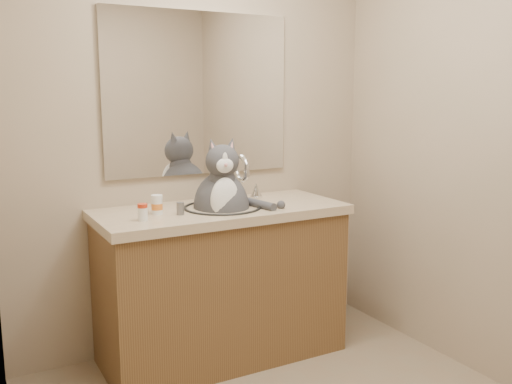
# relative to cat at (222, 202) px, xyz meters

# --- Properties ---
(room) EXTENTS (2.22, 2.52, 2.42)m
(room) POSITION_rel_cat_xyz_m (0.00, -0.95, 0.32)
(room) COLOR #87755D
(room) RESTS_ON ground
(vanity) EXTENTS (1.34, 0.59, 1.12)m
(vanity) POSITION_rel_cat_xyz_m (0.00, 0.02, -0.44)
(vanity) COLOR brown
(vanity) RESTS_ON ground
(mirror) EXTENTS (1.10, 0.02, 0.90)m
(mirror) POSITION_rel_cat_xyz_m (0.00, 0.29, 0.57)
(mirror) COLOR white
(mirror) RESTS_ON room
(shower_curtain) EXTENTS (0.02, 1.30, 1.93)m
(shower_curtain) POSITION_rel_cat_xyz_m (-1.05, -0.85, 0.15)
(shower_curtain) COLOR #C2B993
(shower_curtain) RESTS_ON ground
(cat) EXTENTS (0.41, 0.42, 0.59)m
(cat) POSITION_rel_cat_xyz_m (0.00, 0.00, 0.00)
(cat) COLOR #414146
(cat) RESTS_ON vanity
(pill_bottle_redcap) EXTENTS (0.05, 0.05, 0.08)m
(pill_bottle_redcap) POSITION_rel_cat_xyz_m (-0.47, -0.09, 0.01)
(pill_bottle_redcap) COLOR white
(pill_bottle_redcap) RESTS_ON vanity
(pill_bottle_orange) EXTENTS (0.06, 0.06, 0.10)m
(pill_bottle_orange) POSITION_rel_cat_xyz_m (-0.36, 0.01, 0.02)
(pill_bottle_orange) COLOR white
(pill_bottle_orange) RESTS_ON vanity
(grey_canister) EXTENTS (0.05, 0.05, 0.06)m
(grey_canister) POSITION_rel_cat_xyz_m (-0.26, -0.05, 0.00)
(grey_canister) COLOR slate
(grey_canister) RESTS_ON vanity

